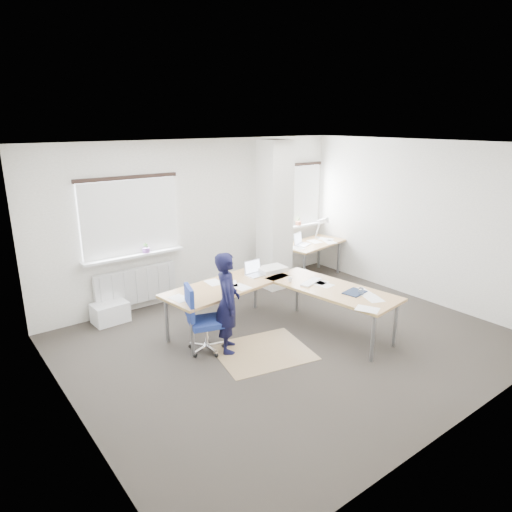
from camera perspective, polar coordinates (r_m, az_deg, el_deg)
ground at (r=6.80m, az=4.26°, el=-10.60°), size 6.00×6.00×0.00m
room_shell at (r=6.65m, az=3.17°, el=4.82°), size 6.04×5.04×2.82m
floor_mat at (r=6.50m, az=0.84°, el=-11.85°), size 1.46×1.31×0.01m
white_crate at (r=7.68m, az=-17.76°, el=-6.74°), size 0.55×0.40×0.32m
desk_main at (r=6.86m, az=3.11°, el=-3.97°), size 2.73×2.63×0.96m
desk_side at (r=9.29m, az=7.09°, el=1.40°), size 1.50×0.93×1.22m
task_chair at (r=6.44m, az=-6.58°, el=-9.56°), size 0.55×0.54×0.98m
person at (r=6.27m, az=-3.58°, el=-5.82°), size 0.56×0.62×1.42m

